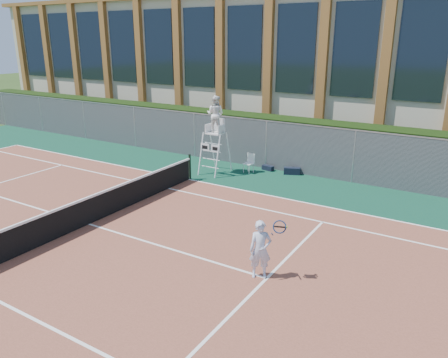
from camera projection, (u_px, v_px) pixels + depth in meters
The scene contains 12 objects.
ground at pixel (89, 225), 14.12m from camera, with size 120.00×120.00×0.00m, color #233814.
apron at pixel (111, 215), 14.93m from camera, with size 36.00×20.00×0.01m, color #0D3C2F.
tennis_court at pixel (89, 224), 14.12m from camera, with size 23.77×10.97×0.02m, color brown.
tennis_net at pixel (87, 210), 13.96m from camera, with size 0.10×11.30×1.10m.
fence at pixel (229, 140), 20.91m from camera, with size 40.00×0.06×2.20m, color #595E60, non-canonical shape.
hedge at pixel (241, 135), 21.89m from camera, with size 40.00×1.40×2.20m, color black.
building at pixel (304, 65), 27.39m from camera, with size 45.00×10.60×8.22m.
umpire_chair at pixel (215, 116), 18.86m from camera, with size 0.97×1.49×3.47m.
plastic_chair at pixel (250, 161), 19.49m from camera, with size 0.45×0.46×0.85m.
sports_bag_near at pixel (292, 171), 19.29m from camera, with size 0.71×0.28×0.30m, color black.
sports_bag_far at pixel (268, 168), 19.89m from camera, with size 0.54×0.23×0.22m, color black.
tennis_player at pixel (261, 249), 10.79m from camera, with size 0.92×0.71×1.53m.
Camera 1 is at (10.52, -8.76, 5.78)m, focal length 35.00 mm.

